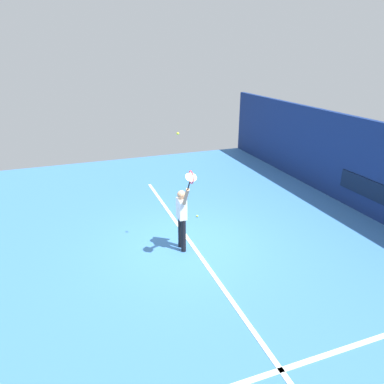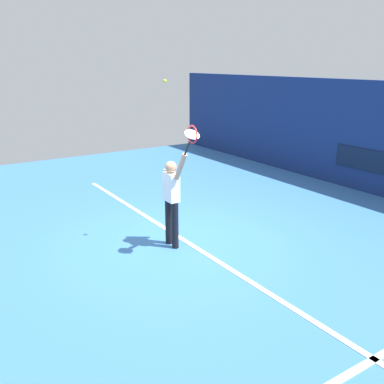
{
  "view_description": "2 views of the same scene",
  "coord_description": "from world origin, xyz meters",
  "px_view_note": "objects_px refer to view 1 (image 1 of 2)",
  "views": [
    {
      "loc": [
        7.94,
        -2.72,
        4.95
      ],
      "look_at": [
        -0.26,
        0.25,
        1.46
      ],
      "focal_mm": 32.78,
      "sensor_mm": 36.0,
      "label": 1
    },
    {
      "loc": [
        6.87,
        -4.11,
        3.46
      ],
      "look_at": [
        -0.02,
        0.38,
        0.97
      ],
      "focal_mm": 40.39,
      "sensor_mm": 36.0,
      "label": 2
    }
  ],
  "objects_px": {
    "tennis_racket": "(191,178)",
    "spare_ball": "(197,216)",
    "tennis_ball": "(178,134)",
    "tennis_player": "(182,215)"
  },
  "relations": [
    {
      "from": "tennis_racket",
      "to": "spare_ball",
      "type": "relative_size",
      "value": 8.91
    },
    {
      "from": "tennis_ball",
      "to": "spare_ball",
      "type": "height_order",
      "value": "tennis_ball"
    },
    {
      "from": "tennis_racket",
      "to": "tennis_ball",
      "type": "relative_size",
      "value": 8.91
    },
    {
      "from": "tennis_ball",
      "to": "spare_ball",
      "type": "bearing_deg",
      "value": 144.93
    },
    {
      "from": "tennis_player",
      "to": "spare_ball",
      "type": "height_order",
      "value": "tennis_player"
    },
    {
      "from": "tennis_player",
      "to": "spare_ball",
      "type": "bearing_deg",
      "value": 147.76
    },
    {
      "from": "tennis_player",
      "to": "tennis_ball",
      "type": "height_order",
      "value": "tennis_ball"
    },
    {
      "from": "tennis_player",
      "to": "tennis_ball",
      "type": "relative_size",
      "value": 28.4
    },
    {
      "from": "tennis_player",
      "to": "tennis_racket",
      "type": "distance_m",
      "value": 1.43
    },
    {
      "from": "tennis_player",
      "to": "tennis_racket",
      "type": "bearing_deg",
      "value": -0.35
    }
  ]
}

